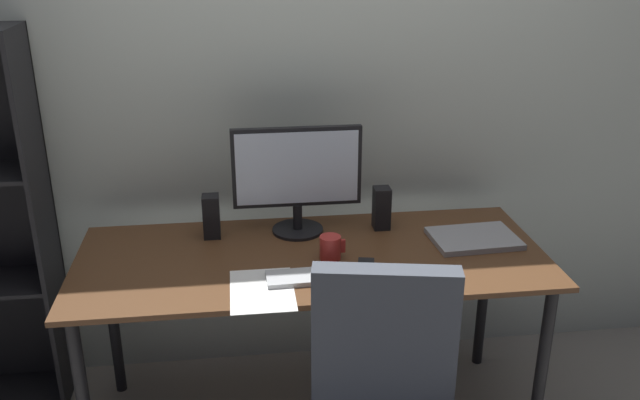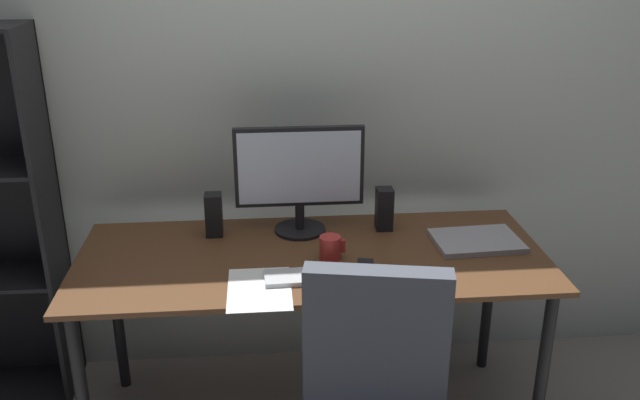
% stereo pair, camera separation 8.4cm
% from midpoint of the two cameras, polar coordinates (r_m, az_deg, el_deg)
% --- Properties ---
extents(back_wall, '(6.40, 0.10, 2.60)m').
position_cam_midpoint_polar(back_wall, '(2.80, -0.72, 10.55)').
color(back_wall, beige).
rests_on(back_wall, ground).
extents(desk, '(1.71, 0.71, 0.74)m').
position_cam_midpoint_polar(desk, '(2.52, 0.28, -6.23)').
color(desk, '#56351E').
rests_on(desk, ground).
extents(monitor, '(0.49, 0.20, 0.42)m').
position_cam_midpoint_polar(monitor, '(2.59, -0.82, 2.24)').
color(monitor, black).
rests_on(monitor, desk).
extents(keyboard, '(0.29, 0.12, 0.02)m').
position_cam_midpoint_polar(keyboard, '(2.31, -0.04, -6.47)').
color(keyboard, '#B7BABC').
rests_on(keyboard, desk).
extents(mouse, '(0.08, 0.11, 0.03)m').
position_cam_midpoint_polar(mouse, '(2.36, 4.81, -5.77)').
color(mouse, black).
rests_on(mouse, desk).
extents(coffee_mug, '(0.09, 0.08, 0.09)m').
position_cam_midpoint_polar(coffee_mug, '(2.44, 1.87, -4.03)').
color(coffee_mug, '#B72D28').
rests_on(coffee_mug, desk).
extents(laptop, '(0.33, 0.25, 0.02)m').
position_cam_midpoint_polar(laptop, '(2.64, 13.90, -3.36)').
color(laptop, '#99999E').
rests_on(laptop, desk).
extents(speaker_left, '(0.06, 0.07, 0.17)m').
position_cam_midpoint_polar(speaker_left, '(2.63, -8.02, -1.25)').
color(speaker_left, black).
rests_on(speaker_left, desk).
extents(speaker_right, '(0.06, 0.07, 0.17)m').
position_cam_midpoint_polar(speaker_right, '(2.68, 6.32, -0.76)').
color(speaker_right, black).
rests_on(speaker_right, desk).
extents(paper_sheet, '(0.21, 0.30, 0.00)m').
position_cam_midpoint_polar(paper_sheet, '(2.26, -4.04, -7.48)').
color(paper_sheet, white).
rests_on(paper_sheet, desk).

